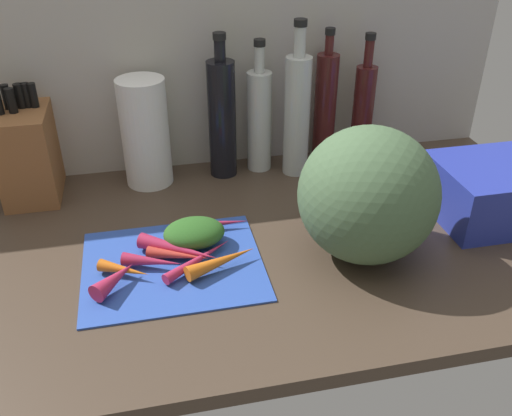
# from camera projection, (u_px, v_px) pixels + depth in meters

# --- Properties ---
(ground_plane) EXTENTS (1.70, 0.80, 0.03)m
(ground_plane) POSITION_uv_depth(u_px,v_px,m) (195.00, 249.00, 1.17)
(ground_plane) COLOR #47382B
(wall_back) EXTENTS (1.70, 0.03, 0.60)m
(wall_back) POSITION_uv_depth(u_px,v_px,m) (168.00, 50.00, 1.33)
(wall_back) COLOR #BCB7AD
(wall_back) RESTS_ON ground_plane
(cutting_board) EXTENTS (0.35, 0.29, 0.01)m
(cutting_board) POSITION_uv_depth(u_px,v_px,m) (173.00, 264.00, 1.09)
(cutting_board) COLOR #2D51B7
(cutting_board) RESTS_ON ground_plane
(carrot_0) EXTENTS (0.12, 0.06, 0.03)m
(carrot_0) POSITION_uv_depth(u_px,v_px,m) (152.00, 261.00, 1.07)
(carrot_0) COLOR #B2264C
(carrot_0) RESTS_ON cutting_board
(carrot_1) EXTENTS (0.15, 0.12, 0.02)m
(carrot_1) POSITION_uv_depth(u_px,v_px,m) (200.00, 259.00, 1.08)
(carrot_1) COLOR #B2264C
(carrot_1) RESTS_ON cutting_board
(carrot_2) EXTENTS (0.10, 0.07, 0.02)m
(carrot_2) POSITION_uv_depth(u_px,v_px,m) (124.00, 270.00, 1.05)
(carrot_2) COLOR orange
(carrot_2) RESTS_ON cutting_board
(carrot_3) EXTENTS (0.16, 0.12, 0.03)m
(carrot_3) POSITION_uv_depth(u_px,v_px,m) (178.00, 249.00, 1.10)
(carrot_3) COLOR #B2264C
(carrot_3) RESTS_ON cutting_board
(carrot_4) EXTENTS (0.15, 0.08, 0.03)m
(carrot_4) POSITION_uv_depth(u_px,v_px,m) (222.00, 261.00, 1.07)
(carrot_4) COLOR orange
(carrot_4) RESTS_ON cutting_board
(carrot_5) EXTENTS (0.13, 0.03, 0.02)m
(carrot_5) POSITION_uv_depth(u_px,v_px,m) (218.00, 223.00, 1.19)
(carrot_5) COLOR #B2264C
(carrot_5) RESTS_ON cutting_board
(carrot_6) EXTENTS (0.12, 0.07, 0.02)m
(carrot_6) POSITION_uv_depth(u_px,v_px,m) (178.00, 255.00, 1.09)
(carrot_6) COLOR red
(carrot_6) RESTS_ON cutting_board
(carrot_7) EXTENTS (0.09, 0.10, 0.04)m
(carrot_7) POSITION_uv_depth(u_px,v_px,m) (115.00, 279.00, 1.02)
(carrot_7) COLOR #B2264C
(carrot_7) RESTS_ON cutting_board
(carrot_greens_pile) EXTENTS (0.13, 0.10, 0.05)m
(carrot_greens_pile) POSITION_uv_depth(u_px,v_px,m) (193.00, 233.00, 1.13)
(carrot_greens_pile) COLOR #2D6023
(carrot_greens_pile) RESTS_ON cutting_board
(winter_squash) EXTENTS (0.27, 0.27, 0.27)m
(winter_squash) POSITION_uv_depth(u_px,v_px,m) (368.00, 195.00, 1.06)
(winter_squash) COLOR #4C6B47
(winter_squash) RESTS_ON ground_plane
(knife_block) EXTENTS (0.12, 0.17, 0.27)m
(knife_block) POSITION_uv_depth(u_px,v_px,m) (28.00, 153.00, 1.28)
(knife_block) COLOR brown
(knife_block) RESTS_ON ground_plane
(paper_towel_roll) EXTENTS (0.11, 0.11, 0.26)m
(paper_towel_roll) POSITION_uv_depth(u_px,v_px,m) (145.00, 133.00, 1.32)
(paper_towel_roll) COLOR white
(paper_towel_roll) RESTS_ON ground_plane
(bottle_0) EXTENTS (0.07, 0.07, 0.36)m
(bottle_0) POSITION_uv_depth(u_px,v_px,m) (222.00, 118.00, 1.35)
(bottle_0) COLOR black
(bottle_0) RESTS_ON ground_plane
(bottle_1) EXTENTS (0.06, 0.06, 0.33)m
(bottle_1) POSITION_uv_depth(u_px,v_px,m) (259.00, 119.00, 1.39)
(bottle_1) COLOR silver
(bottle_1) RESTS_ON ground_plane
(bottle_2) EXTENTS (0.06, 0.06, 0.38)m
(bottle_2) POSITION_uv_depth(u_px,v_px,m) (297.00, 113.00, 1.36)
(bottle_2) COLOR silver
(bottle_2) RESTS_ON ground_plane
(bottle_3) EXTENTS (0.06, 0.06, 0.35)m
(bottle_3) POSITION_uv_depth(u_px,v_px,m) (325.00, 107.00, 1.42)
(bottle_3) COLOR #471919
(bottle_3) RESTS_ON ground_plane
(bottle_4) EXTENTS (0.05, 0.05, 0.33)m
(bottle_4) POSITION_uv_depth(u_px,v_px,m) (363.00, 111.00, 1.44)
(bottle_4) COLOR #471919
(bottle_4) RESTS_ON ground_plane
(dish_rack) EXTENTS (0.25, 0.22, 0.13)m
(dish_rack) POSITION_uv_depth(u_px,v_px,m) (493.00, 191.00, 1.22)
(dish_rack) COLOR #2838AD
(dish_rack) RESTS_ON ground_plane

